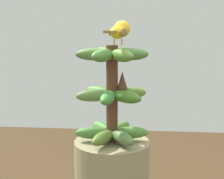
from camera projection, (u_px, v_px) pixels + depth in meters
banana_bunch at (112, 94)px, 1.19m from camera, size 0.26×0.26×0.34m
perched_bird at (120, 31)px, 1.18m from camera, size 0.08×0.20×0.08m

